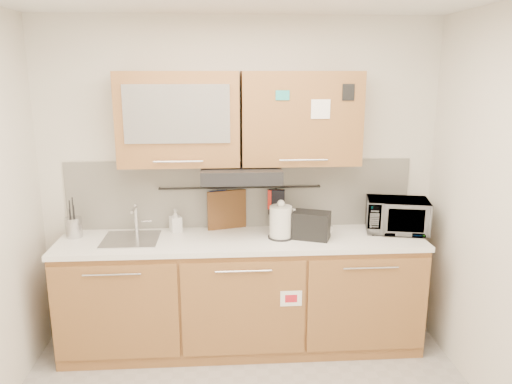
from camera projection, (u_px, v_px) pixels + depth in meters
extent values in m
plane|color=silver|center=(240.00, 181.00, 4.08)|extent=(3.20, 0.00, 3.20)
cube|color=#A36E3A|center=(242.00, 294.00, 3.99)|extent=(2.80, 0.60, 0.88)
cube|color=black|center=(242.00, 338.00, 4.08)|extent=(2.80, 0.54, 0.10)
cube|color=#9B6337|center=(115.00, 313.00, 3.62)|extent=(0.91, 0.02, 0.74)
cylinder|color=silver|center=(112.00, 275.00, 3.52)|extent=(0.41, 0.01, 0.01)
cube|color=#9B6337|center=(244.00, 309.00, 3.68)|extent=(0.91, 0.02, 0.74)
cylinder|color=silver|center=(244.00, 271.00, 3.58)|extent=(0.41, 0.01, 0.01)
cube|color=#9B6337|center=(368.00, 305.00, 3.74)|extent=(0.91, 0.02, 0.74)
cylinder|color=silver|center=(371.00, 268.00, 3.64)|extent=(0.41, 0.01, 0.01)
cube|color=white|center=(242.00, 240.00, 3.87)|extent=(2.82, 0.62, 0.04)
cube|color=silver|center=(240.00, 194.00, 4.09)|extent=(2.80, 0.02, 0.56)
cube|color=#A36E3A|center=(179.00, 119.00, 3.75)|extent=(0.90, 0.35, 0.70)
cube|color=silver|center=(177.00, 114.00, 3.56)|extent=(0.76, 0.02, 0.42)
cube|color=#9B6337|center=(300.00, 118.00, 3.81)|extent=(0.90, 0.35, 0.70)
cube|color=white|center=(321.00, 109.00, 3.62)|extent=(0.14, 0.00, 0.14)
cube|color=black|center=(241.00, 173.00, 3.81)|extent=(0.60, 0.46, 0.10)
cube|color=silver|center=(131.00, 241.00, 3.82)|extent=(0.42, 0.40, 0.03)
cylinder|color=silver|center=(136.00, 219.00, 3.95)|extent=(0.03, 0.03, 0.24)
cylinder|color=silver|center=(134.00, 209.00, 3.85)|extent=(0.02, 0.18, 0.02)
cylinder|color=black|center=(240.00, 188.00, 4.04)|extent=(1.30, 0.02, 0.02)
cylinder|color=#B1B1B6|center=(74.00, 227.00, 3.87)|extent=(0.15, 0.15, 0.16)
cylinder|color=black|center=(71.00, 219.00, 3.86)|extent=(0.01, 0.01, 0.29)
cylinder|color=black|center=(75.00, 221.00, 3.84)|extent=(0.01, 0.01, 0.26)
cylinder|color=black|center=(74.00, 217.00, 3.87)|extent=(0.01, 0.01, 0.31)
cylinder|color=black|center=(71.00, 224.00, 3.84)|extent=(0.01, 0.01, 0.23)
cylinder|color=silver|center=(281.00, 222.00, 3.84)|extent=(0.22, 0.22, 0.25)
sphere|color=silver|center=(281.00, 203.00, 3.80)|extent=(0.06, 0.06, 0.06)
cube|color=silver|center=(293.00, 219.00, 3.88)|extent=(0.03, 0.04, 0.16)
cylinder|color=black|center=(281.00, 237.00, 3.87)|extent=(0.20, 0.20, 0.01)
cube|color=black|center=(311.00, 225.00, 3.83)|extent=(0.32, 0.25, 0.21)
cube|color=black|center=(305.00, 213.00, 3.82)|extent=(0.12, 0.14, 0.01)
cube|color=black|center=(318.00, 214.00, 3.79)|extent=(0.12, 0.14, 0.01)
imported|color=#999999|center=(397.00, 216.00, 3.99)|extent=(0.54, 0.42, 0.26)
imported|color=#999999|center=(176.00, 221.00, 3.99)|extent=(0.11, 0.11, 0.19)
cube|color=brown|center=(227.00, 214.00, 4.07)|extent=(0.32, 0.11, 0.40)
cube|color=navy|center=(218.00, 204.00, 4.04)|extent=(0.14, 0.07, 0.23)
cube|color=black|center=(277.00, 202.00, 4.07)|extent=(0.14, 0.06, 0.21)
cube|color=red|center=(276.00, 199.00, 4.06)|extent=(0.13, 0.03, 0.16)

